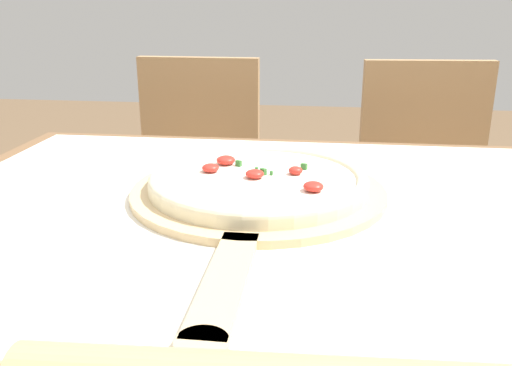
# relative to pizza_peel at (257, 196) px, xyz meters

# --- Properties ---
(dining_table) EXTENTS (1.21, 0.96, 0.77)m
(dining_table) POSITION_rel_pizza_peel_xyz_m (0.06, -0.07, -0.12)
(dining_table) COLOR brown
(dining_table) RESTS_ON ground_plane
(towel_cloth) EXTENTS (1.13, 0.88, 0.00)m
(towel_cloth) POSITION_rel_pizza_peel_xyz_m (0.06, -0.07, -0.01)
(towel_cloth) COLOR white
(towel_cloth) RESTS_ON dining_table
(pizza_peel) EXTENTS (0.40, 0.63, 0.01)m
(pizza_peel) POSITION_rel_pizza_peel_xyz_m (0.00, 0.00, 0.00)
(pizza_peel) COLOR #D6B784
(pizza_peel) RESTS_ON towel_cloth
(pizza) EXTENTS (0.34, 0.34, 0.03)m
(pizza) POSITION_rel_pizza_peel_xyz_m (-0.00, 0.02, 0.02)
(pizza) COLOR beige
(pizza) RESTS_ON pizza_peel
(chair_left) EXTENTS (0.41, 0.41, 0.90)m
(chair_left) POSITION_rel_pizza_peel_xyz_m (-0.30, 0.79, -0.26)
(chair_left) COLOR tan
(chair_left) RESTS_ON ground_plane
(chair_right) EXTENTS (0.43, 0.43, 0.90)m
(chair_right) POSITION_rel_pizza_peel_xyz_m (0.41, 0.79, -0.26)
(chair_right) COLOR tan
(chair_right) RESTS_ON ground_plane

